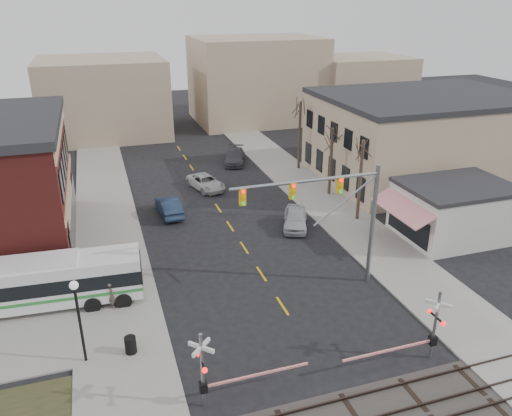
{
  "coord_description": "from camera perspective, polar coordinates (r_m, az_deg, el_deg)",
  "views": [
    {
      "loc": [
        -9.42,
        -21.73,
        17.23
      ],
      "look_at": [
        0.64,
        9.13,
        3.5
      ],
      "focal_mm": 35.0,
      "sensor_mm": 36.0,
      "label": 1
    }
  ],
  "objects": [
    {
      "name": "tree_east_a",
      "position": [
        41.52,
        11.81,
        3.1
      ],
      "size": [
        0.28,
        0.28,
        6.75
      ],
      "color": "#382B21",
      "rests_on": "sidewalk_east"
    },
    {
      "name": "transit_bus",
      "position": [
        32.36,
        -23.54,
        -7.83
      ],
      "size": [
        11.94,
        3.34,
        3.04
      ],
      "color": "silver",
      "rests_on": "ground"
    },
    {
      "name": "trash_bin",
      "position": [
        27.64,
        -14.15,
        -14.92
      ],
      "size": [
        0.6,
        0.6,
        0.94
      ],
      "primitive_type": "cylinder",
      "color": "black",
      "rests_on": "sidewalk_west"
    },
    {
      "name": "tan_building",
      "position": [
        53.83,
        18.52,
        7.8
      ],
      "size": [
        20.3,
        15.3,
        8.5
      ],
      "color": "tan",
      "rests_on": "ground"
    },
    {
      "name": "ground",
      "position": [
        29.29,
        4.46,
        -13.19
      ],
      "size": [
        160.0,
        160.0,
        0.0
      ],
      "primitive_type": "plane",
      "color": "black",
      "rests_on": "ground"
    },
    {
      "name": "awning_shop",
      "position": [
        41.2,
        21.7,
        -0.24
      ],
      "size": [
        9.74,
        6.2,
        4.3
      ],
      "color": "beige",
      "rests_on": "ground"
    },
    {
      "name": "car_b",
      "position": [
        43.19,
        -9.93,
        0.15
      ],
      "size": [
        1.91,
        4.74,
        1.53
      ],
      "primitive_type": "imported",
      "rotation": [
        0.0,
        0.0,
        3.21
      ],
      "color": "#1A2942",
      "rests_on": "ground"
    },
    {
      "name": "sidewalk_east",
      "position": [
        48.93,
        5.93,
        2.26
      ],
      "size": [
        5.0,
        60.0,
        0.12
      ],
      "primitive_type": "cube",
      "color": "gray",
      "rests_on": "ground"
    },
    {
      "name": "pedestrian_far",
      "position": [
        33.34,
        -16.15,
        -7.37
      ],
      "size": [
        0.88,
        0.96,
        1.6
      ],
      "primitive_type": "imported",
      "rotation": [
        0.0,
        0.0,
        1.13
      ],
      "color": "#343A5B",
      "rests_on": "sidewalk_west"
    },
    {
      "name": "car_d",
      "position": [
        56.33,
        -2.45,
        5.89
      ],
      "size": [
        3.71,
        5.57,
        1.5
      ],
      "primitive_type": "imported",
      "rotation": [
        0.0,
        0.0,
        -0.34
      ],
      "color": "#434348",
      "rests_on": "ground"
    },
    {
      "name": "car_c",
      "position": [
        48.7,
        -5.75,
        2.93
      ],
      "size": [
        3.43,
        5.25,
        1.34
      ],
      "primitive_type": "imported",
      "rotation": [
        0.0,
        0.0,
        0.27
      ],
      "color": "#BCBCBC",
      "rests_on": "ground"
    },
    {
      "name": "traffic_signal_mast",
      "position": [
        30.33,
        9.17,
        0.28
      ],
      "size": [
        9.4,
        0.3,
        8.0
      ],
      "color": "gray",
      "rests_on": "ground"
    },
    {
      "name": "tree_east_c",
      "position": [
        53.65,
        4.99,
        8.25
      ],
      "size": [
        0.28,
        0.28,
        7.2
      ],
      "color": "#382B21",
      "rests_on": "sidewalk_east"
    },
    {
      "name": "rr_crossing_west",
      "position": [
        23.39,
        -5.07,
        -17.93
      ],
      "size": [
        5.6,
        1.36,
        4.0
      ],
      "color": "gray",
      "rests_on": "ground"
    },
    {
      "name": "sidewalk_west",
      "position": [
        45.13,
        -16.76,
        -0.47
      ],
      "size": [
        5.0,
        60.0,
        0.12
      ],
      "primitive_type": "cube",
      "color": "gray",
      "rests_on": "ground"
    },
    {
      "name": "rr_crossing_east",
      "position": [
        27.1,
        19.03,
        -12.81
      ],
      "size": [
        5.6,
        1.36,
        4.0
      ],
      "color": "gray",
      "rests_on": "ground"
    },
    {
      "name": "car_a",
      "position": [
        40.42,
        4.51,
        -1.17
      ],
      "size": [
        3.47,
        4.93,
        1.56
      ],
      "primitive_type": "imported",
      "rotation": [
        0.0,
        0.0,
        -0.4
      ],
      "color": "#AAABAF",
      "rests_on": "ground"
    },
    {
      "name": "pedestrian_near",
      "position": [
        31.21,
        -16.19,
        -9.49
      ],
      "size": [
        0.55,
        0.7,
        1.71
      ],
      "primitive_type": "imported",
      "rotation": [
        0.0,
        0.0,
        1.81
      ],
      "color": "#544643",
      "rests_on": "sidewalk_west"
    },
    {
      "name": "tree_east_b",
      "position": [
        46.72,
        8.54,
        5.28
      ],
      "size": [
        0.28,
        0.28,
        6.3
      ],
      "color": "#382B21",
      "rests_on": "sidewalk_east"
    },
    {
      "name": "street_lamp",
      "position": [
        26.16,
        -19.76,
        -10.45
      ],
      "size": [
        0.44,
        0.44,
        4.67
      ],
      "color": "black",
      "rests_on": "sidewalk_west"
    }
  ]
}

